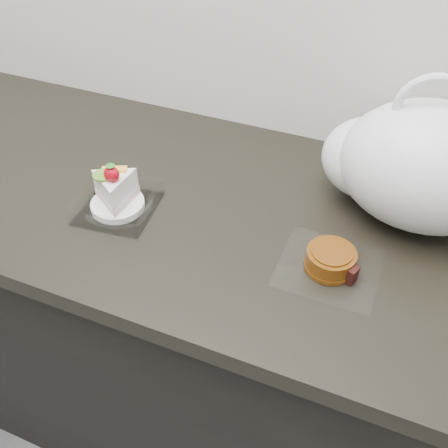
# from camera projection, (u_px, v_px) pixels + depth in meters

# --- Properties ---
(counter) EXTENTS (2.04, 0.64, 0.90)m
(counter) POSITION_uv_depth(u_px,v_px,m) (175.00, 320.00, 1.34)
(counter) COLOR black
(counter) RESTS_ON ground
(cake_tray) EXTENTS (0.16, 0.16, 0.11)m
(cake_tray) POSITION_uv_depth(u_px,v_px,m) (116.00, 197.00, 0.97)
(cake_tray) COLOR white
(cake_tray) RESTS_ON counter
(mooncake_wrap) EXTENTS (0.17, 0.16, 0.04)m
(mooncake_wrap) POSITION_uv_depth(u_px,v_px,m) (331.00, 262.00, 0.86)
(mooncake_wrap) COLOR white
(mooncake_wrap) RESTS_ON counter
(plastic_bag) EXTENTS (0.37, 0.27, 0.29)m
(plastic_bag) POSITION_uv_depth(u_px,v_px,m) (416.00, 164.00, 0.91)
(plastic_bag) COLOR white
(plastic_bag) RESTS_ON counter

